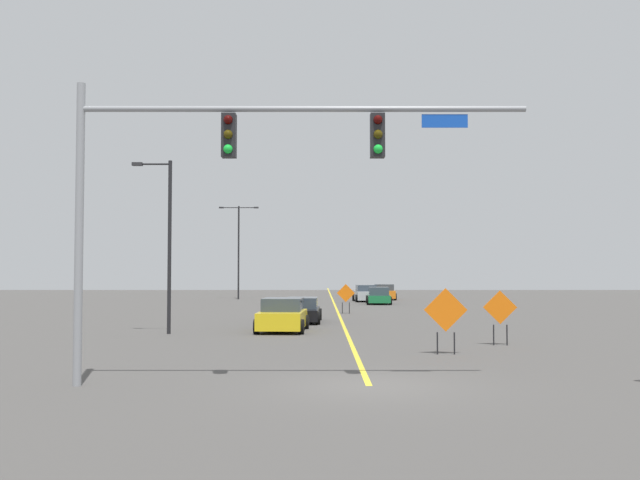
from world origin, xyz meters
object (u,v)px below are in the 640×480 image
street_lamp_near_right (237,244)px  car_green_mid (377,296)px  car_black_near (300,310)px  car_silver_passing (364,294)px  construction_sign_median_near (344,295)px  traffic_signal_assembly (223,163)px  construction_sign_right_shoulder (498,310)px  car_orange_far (382,293)px  car_yellow_distant (281,316)px  street_lamp_far_left (165,238)px  construction_sign_right_lane (444,313)px

street_lamp_near_right → car_green_mid: bearing=-37.4°
car_black_near → car_silver_passing: bearing=78.6°
construction_sign_median_near → traffic_signal_assembly: bearing=-98.0°
construction_sign_median_near → car_silver_passing: size_ratio=0.48×
construction_sign_median_near → construction_sign_right_shoulder: 19.38m
street_lamp_near_right → car_silver_passing: street_lamp_near_right is taller
car_black_near → car_silver_passing: (4.92, 24.37, 0.04)m
car_black_near → car_orange_far: car_orange_far is taller
car_green_mid → car_orange_far: (1.19, 8.57, 0.03)m
car_yellow_distant → car_silver_passing: bearing=79.3°
car_black_near → traffic_signal_assembly: bearing=-93.7°
traffic_signal_assembly → car_yellow_distant: 15.63m
street_lamp_near_right → car_silver_passing: bearing=-22.6°
street_lamp_far_left → car_orange_far: 37.50m
car_orange_far → traffic_signal_assembly: bearing=-99.5°
traffic_signal_assembly → car_black_near: 21.06m
construction_sign_right_lane → car_silver_passing: size_ratio=0.55×
car_black_near → car_yellow_distant: car_yellow_distant is taller
car_orange_far → car_yellow_distant: (-7.59, -33.85, 0.04)m
street_lamp_far_left → construction_sign_right_shoulder: bearing=-19.2°
street_lamp_near_right → street_lamp_far_left: bearing=-88.3°
street_lamp_near_right → street_lamp_far_left: (1.07, -36.09, -1.04)m
construction_sign_median_near → car_yellow_distant: (-3.30, -12.84, -0.48)m
construction_sign_median_near → car_green_mid: construction_sign_median_near is taller
street_lamp_near_right → traffic_signal_assembly: bearing=-83.8°
street_lamp_far_left → construction_sign_right_shoulder: (13.16, -4.59, -2.86)m
construction_sign_right_shoulder → car_green_mid: bearing=93.4°
street_lamp_near_right → car_orange_far: 14.35m
traffic_signal_assembly → construction_sign_median_near: (3.90, 27.77, -4.09)m
street_lamp_far_left → construction_sign_right_shoulder: 14.23m
street_lamp_near_right → car_yellow_distant: (6.00, -34.77, -4.48)m
construction_sign_right_shoulder → car_orange_far: bearing=90.9°
construction_sign_right_shoulder → car_black_near: construction_sign_right_shoulder is taller
car_black_near → car_silver_passing: size_ratio=1.16×
car_black_near → car_silver_passing: car_silver_passing is taller
car_yellow_distant → construction_sign_median_near: bearing=75.6°
traffic_signal_assembly → car_silver_passing: traffic_signal_assembly is taller
street_lamp_near_right → car_green_mid: (12.40, -9.48, -4.55)m
street_lamp_near_right → car_yellow_distant: 35.57m
car_yellow_distant → car_black_near: bearing=82.6°
construction_sign_median_near → car_orange_far: 21.46m
car_green_mid → car_yellow_distant: 26.08m
traffic_signal_assembly → construction_sign_right_shoulder: bearing=45.6°
street_lamp_far_left → car_green_mid: (11.33, 26.61, -3.50)m
car_green_mid → traffic_signal_assembly: bearing=-99.9°
street_lamp_far_left → car_orange_far: (12.52, 35.17, -3.47)m
car_black_near → car_yellow_distant: bearing=-97.4°
construction_sign_median_near → construction_sign_right_shoulder: size_ratio=0.94×
car_silver_passing → car_yellow_distant: 30.45m
street_lamp_near_right → car_black_near: size_ratio=1.95×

